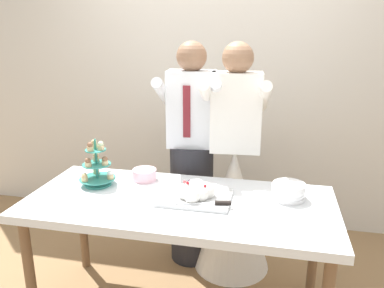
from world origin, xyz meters
TOP-DOWN VIEW (x-y plane):
  - rear_wall at (0.00, 1.37)m, footprint 5.20×0.10m
  - dessert_table at (0.00, 0.00)m, footprint 1.80×0.80m
  - cupcake_stand at (-0.56, 0.11)m, footprint 0.23×0.23m
  - main_cake_tray at (0.09, 0.02)m, footprint 0.43×0.31m
  - plate_stack at (0.62, 0.15)m, footprint 0.20×0.20m
  - round_cake at (-0.29, 0.23)m, footprint 0.24×0.24m
  - person_groom at (-0.06, 0.62)m, footprint 0.51×0.53m
  - person_bride at (0.26, 0.57)m, footprint 0.56×0.56m

SIDE VIEW (x-z plane):
  - person_bride at x=0.26m, z-range -0.25..1.41m
  - dessert_table at x=0.00m, z-range 0.31..1.09m
  - person_groom at x=-0.06m, z-range -0.08..1.58m
  - round_cake at x=-0.29m, z-range 0.77..0.85m
  - main_cake_tray at x=0.09m, z-range 0.76..0.88m
  - plate_stack at x=0.62m, z-range 0.77..0.87m
  - cupcake_stand at x=-0.56m, z-range 0.74..1.04m
  - rear_wall at x=0.00m, z-range 0.00..2.90m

